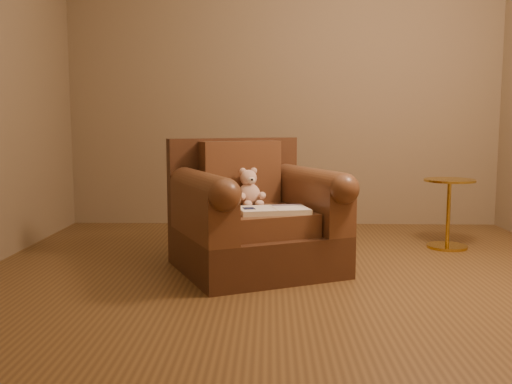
{
  "coord_description": "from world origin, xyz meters",
  "views": [
    {
      "loc": [
        -0.12,
        -3.36,
        0.96
      ],
      "look_at": [
        -0.21,
        0.23,
        0.52
      ],
      "focal_mm": 40.0,
      "sensor_mm": 36.0,
      "label": 1
    }
  ],
  "objects": [
    {
      "name": "floor",
      "position": [
        0.0,
        0.0,
        0.0
      ],
      "size": [
        4.0,
        4.0,
        0.0
      ],
      "primitive_type": "plane",
      "color": "brown",
      "rests_on": "ground"
    },
    {
      "name": "armchair",
      "position": [
        -0.23,
        0.32,
        0.33
      ],
      "size": [
        1.23,
        1.21,
        0.85
      ],
      "rotation": [
        0.0,
        0.0,
        0.43
      ],
      "color": "#422616",
      "rests_on": "floor"
    },
    {
      "name": "guidebook",
      "position": [
        -0.1,
        0.1,
        0.42
      ],
      "size": [
        0.47,
        0.34,
        0.03
      ],
      "rotation": [
        0.0,
        0.0,
        0.22
      ],
      "color": "beige",
      "rests_on": "armchair"
    },
    {
      "name": "side_table",
      "position": [
        1.24,
        0.97,
        0.29
      ],
      "size": [
        0.38,
        0.38,
        0.53
      ],
      "color": "gold",
      "rests_on": "floor"
    },
    {
      "name": "teddy_bear",
      "position": [
        -0.26,
        0.39,
        0.5
      ],
      "size": [
        0.19,
        0.22,
        0.26
      ],
      "rotation": [
        0.0,
        0.0,
        0.37
      ],
      "color": "beige",
      "rests_on": "armchair"
    }
  ]
}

